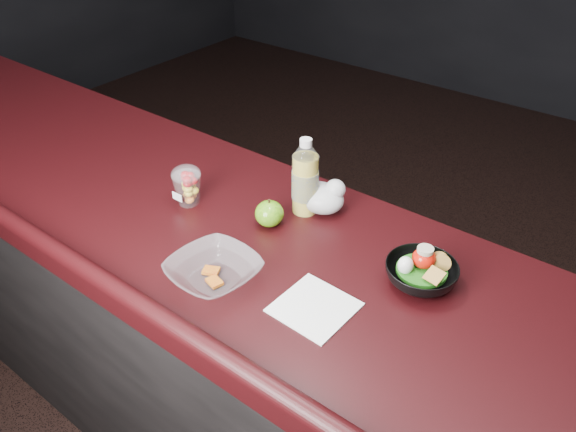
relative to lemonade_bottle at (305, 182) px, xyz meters
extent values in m
cube|color=black|center=(0.02, -0.18, -0.62)|extent=(4.00, 0.65, 0.98)
cube|color=black|center=(0.02, -0.18, -0.11)|extent=(4.06, 0.71, 0.04)
cylinder|color=gold|center=(0.00, 0.00, -0.01)|extent=(0.07, 0.07, 0.17)
cylinder|color=white|center=(0.00, 0.00, -0.01)|extent=(0.07, 0.07, 0.17)
cone|color=white|center=(0.00, 0.00, 0.09)|extent=(0.07, 0.07, 0.03)
cylinder|color=white|center=(0.00, 0.00, 0.12)|extent=(0.03, 0.03, 0.02)
cylinder|color=#072D99|center=(0.00, 0.00, -0.01)|extent=(0.07, 0.07, 0.08)
ellipsoid|color=white|center=(-0.28, -0.17, 0.00)|extent=(0.08, 0.08, 0.05)
ellipsoid|color=#32750D|center=(-0.03, -0.11, -0.06)|extent=(0.08, 0.08, 0.07)
cylinder|color=black|center=(-0.03, -0.11, -0.02)|extent=(0.01, 0.01, 0.01)
ellipsoid|color=silver|center=(0.03, 0.03, -0.05)|extent=(0.13, 0.11, 0.08)
sphere|color=silver|center=(0.07, 0.05, -0.02)|extent=(0.06, 0.06, 0.06)
imported|color=black|center=(0.39, -0.08, -0.07)|extent=(0.21, 0.21, 0.05)
cylinder|color=#0F470C|center=(0.39, -0.08, -0.06)|extent=(0.12, 0.12, 0.01)
ellipsoid|color=red|center=(0.38, -0.07, -0.03)|extent=(0.06, 0.06, 0.05)
cylinder|color=beige|center=(0.38, -0.07, -0.01)|extent=(0.04, 0.04, 0.01)
ellipsoid|color=white|center=(0.36, -0.11, -0.04)|extent=(0.04, 0.04, 0.05)
imported|color=silver|center=(0.00, -0.36, -0.07)|extent=(0.22, 0.22, 0.05)
cube|color=#990F0C|center=(-0.02, -0.35, -0.08)|extent=(0.05, 0.04, 0.01)
cube|color=#990F0C|center=(0.02, -0.38, -0.08)|extent=(0.04, 0.04, 0.01)
cube|color=white|center=(0.24, -0.30, -0.09)|extent=(0.17, 0.17, 0.00)
camera|label=1|loc=(0.74, -1.05, 0.78)|focal=35.00mm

